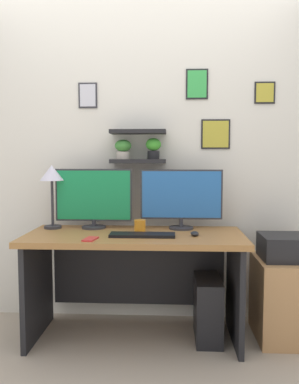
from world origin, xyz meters
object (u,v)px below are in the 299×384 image
(computer_mouse, at_px, (195,234))
(cell_phone, at_px, (90,239))
(monitor_left, at_px, (94,198))
(keyboard, at_px, (142,235))
(desk, at_px, (136,262))
(coffee_mug, at_px, (140,226))
(printer, at_px, (288,247))
(computer_tower_right, at_px, (208,308))
(monitor_right, at_px, (181,197))
(desk_lamp, at_px, (52,178))
(drawer_cabinet, at_px, (287,298))

(computer_mouse, xyz_separation_m, cell_phone, (-0.68, -0.17, -0.01))
(monitor_left, distance_m, keyboard, 0.54)
(desk, distance_m, coffee_mug, 0.26)
(monitor_left, relative_size, cell_phone, 4.10)
(monitor_left, height_order, printer, monitor_left)
(computer_tower_right, bearing_deg, monitor_right, 132.96)
(computer_tower_right, bearing_deg, printer, 4.90)
(cell_phone, bearing_deg, keyboard, 30.64)
(computer_tower_right, bearing_deg, desk_lamp, 171.63)
(desk, height_order, computer_tower_right, desk)
(keyboard, distance_m, desk_lamp, 0.83)
(monitor_left, height_order, monitor_right, monitor_left)
(monitor_right, relative_size, drawer_cabinet, 1.06)
(desk, height_order, computer_mouse, computer_mouse)
(printer, distance_m, computer_tower_right, 0.71)
(printer, bearing_deg, cell_phone, -167.99)
(keyboard, bearing_deg, computer_tower_right, 13.30)
(monitor_left, distance_m, computer_tower_right, 1.15)
(printer, bearing_deg, desk, -179.37)
(computer_mouse, relative_size, desk_lamp, 0.19)
(drawer_cabinet, bearing_deg, computer_mouse, -169.97)
(desk, distance_m, desk_lamp, 0.87)
(monitor_left, height_order, drawer_cabinet, monitor_left)
(monitor_right, bearing_deg, coffee_mug, -150.58)
(desk_lamp, relative_size, drawer_cabinet, 0.83)
(desk_lamp, bearing_deg, cell_phone, -48.15)
(desk_lamp, distance_m, coffee_mug, 0.75)
(monitor_left, relative_size, monitor_right, 0.95)
(desk, distance_m, computer_tower_right, 0.61)
(monitor_left, xyz_separation_m, keyboard, (0.39, -0.31, -0.22))
(desk, relative_size, desk_lamp, 3.20)
(desk_lamp, bearing_deg, monitor_left, 5.95)
(monitor_left, distance_m, coffee_mug, 0.44)
(printer, height_order, computer_tower_right, printer)
(desk, distance_m, computer_mouse, 0.48)
(computer_mouse, height_order, cell_phone, computer_mouse)
(monitor_right, xyz_separation_m, computer_mouse, (0.09, -0.27, -0.22))
(coffee_mug, relative_size, computer_tower_right, 0.21)
(cell_phone, bearing_deg, printer, 21.00)
(monitor_left, distance_m, cell_phone, 0.50)
(cell_phone, bearing_deg, coffee_mug, 51.11)
(drawer_cabinet, distance_m, computer_tower_right, 0.57)
(monitor_right, xyz_separation_m, drawer_cabinet, (0.75, -0.15, -0.70))
(keyboard, distance_m, printer, 1.03)
(keyboard, height_order, desk_lamp, desk_lamp)
(printer, relative_size, computer_tower_right, 0.87)
(drawer_cabinet, bearing_deg, computer_tower_right, -175.10)
(monitor_left, height_order, cell_phone, monitor_left)
(monitor_right, distance_m, drawer_cabinet, 1.04)
(monitor_left, bearing_deg, cell_phone, -82.39)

